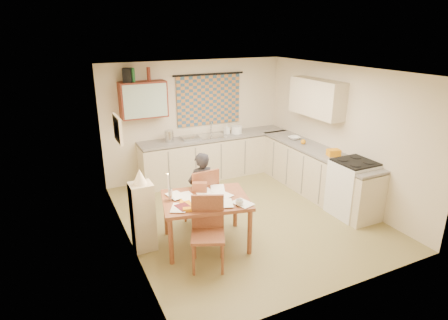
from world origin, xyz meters
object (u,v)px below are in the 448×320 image
counter_back (215,157)px  counter_right (315,172)px  shelf_stand (143,217)px  dining_table (206,221)px  person (201,190)px  stove (352,188)px  chair_far (201,207)px

counter_back → counter_right: bearing=-50.7°
shelf_stand → dining_table: bearing=-17.2°
counter_back → person: 2.23m
stove → dining_table: 2.67m
stove → dining_table: stove is taller
dining_table → stove: bearing=8.1°
stove → shelf_stand: size_ratio=0.95×
counter_back → dining_table: size_ratio=2.32×
stove → dining_table: bearing=175.2°
counter_right → dining_table: (-2.66, -0.77, -0.07)m
chair_far → shelf_stand: 1.10m
stove → shelf_stand: bearing=172.0°
stove → dining_table: size_ratio=0.70×
dining_table → shelf_stand: bearing=175.7°
counter_back → counter_right: same height
person → shelf_stand: size_ratio=1.22×
counter_back → person: person is taller
counter_right → shelf_stand: 3.58m
counter_right → chair_far: size_ratio=2.91×
counter_back → dining_table: bearing=-117.5°
stove → chair_far: (-2.50, 0.80, -0.18)m
shelf_stand → counter_right: bearing=8.1°
stove → shelf_stand: 3.57m
stove → person: (-2.51, 0.77, 0.14)m
shelf_stand → chair_far: bearing=16.4°
counter_back → counter_right: size_ratio=1.12×
stove → chair_far: chair_far is taller
counter_right → stove: stove is taller
counter_back → shelf_stand: 3.08m
counter_right → chair_far: 2.51m
stove → person: bearing=162.9°
chair_far → shelf_stand: size_ratio=0.97×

